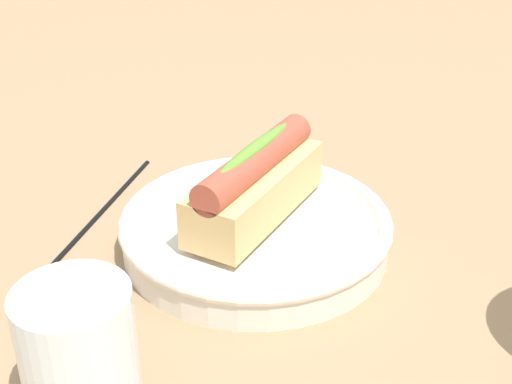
{
  "coord_description": "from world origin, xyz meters",
  "views": [
    {
      "loc": [
        0.45,
        0.24,
        0.32
      ],
      "look_at": [
        0.03,
        0.0,
        0.05
      ],
      "focal_mm": 48.62,
      "sensor_mm": 36.0,
      "label": 1
    }
  ],
  "objects_px": {
    "serving_bowl": "(256,229)",
    "water_glass": "(81,364)",
    "hotdog_front": "(256,183)",
    "chopstick_near": "(100,211)"
  },
  "relations": [
    {
      "from": "hotdog_front",
      "to": "serving_bowl",
      "type": "bearing_deg",
      "value": 45.22
    },
    {
      "from": "water_glass",
      "to": "chopstick_near",
      "type": "relative_size",
      "value": 0.41
    },
    {
      "from": "water_glass",
      "to": "hotdog_front",
      "type": "bearing_deg",
      "value": 180.0
    },
    {
      "from": "serving_bowl",
      "to": "chopstick_near",
      "type": "distance_m",
      "value": 0.15
    },
    {
      "from": "water_glass",
      "to": "chopstick_near",
      "type": "distance_m",
      "value": 0.25
    },
    {
      "from": "hotdog_front",
      "to": "chopstick_near",
      "type": "bearing_deg",
      "value": -82.5
    },
    {
      "from": "serving_bowl",
      "to": "water_glass",
      "type": "relative_size",
      "value": 2.5
    },
    {
      "from": "serving_bowl",
      "to": "water_glass",
      "type": "distance_m",
      "value": 0.21
    },
    {
      "from": "water_glass",
      "to": "chopstick_near",
      "type": "bearing_deg",
      "value": -141.5
    },
    {
      "from": "hotdog_front",
      "to": "water_glass",
      "type": "relative_size",
      "value": 1.67
    }
  ]
}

